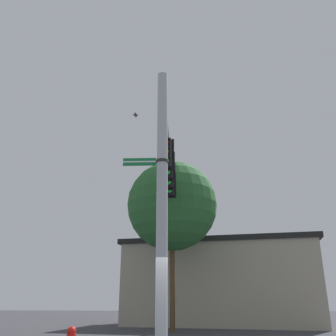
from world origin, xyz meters
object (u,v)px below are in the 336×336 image
Objects in this scene: traffic_light_mid_outer at (169,175)px; bird_flying at (136,115)px; traffic_light_mid_inner at (168,165)px; traffic_light_nearest_pole at (166,153)px; street_name_sign at (153,162)px; traffic_light_arm_end at (170,184)px.

traffic_light_mid_outer is 3.93× the size of bird_flying.
traffic_light_mid_inner is 1.00× the size of traffic_light_mid_outer.
street_name_sign is at bearing 86.43° from traffic_light_nearest_pole.
traffic_light_mid_outer is (0.05, -1.23, 0.00)m from traffic_light_mid_inner.
bird_flying reaches higher than traffic_light_mid_outer.
traffic_light_nearest_pole is 2.46m from traffic_light_mid_outer.
street_name_sign is (0.10, 3.64, -1.25)m from traffic_light_mid_inner.
traffic_light_nearest_pole is 2.72m from street_name_sign.
traffic_light_nearest_pole is 1.00× the size of traffic_light_arm_end.
traffic_light_nearest_pole is at bearing 92.51° from traffic_light_mid_inner.
traffic_light_mid_inner and traffic_light_arm_end have the same top height.
traffic_light_nearest_pole and traffic_light_arm_end have the same top height.
street_name_sign is (0.04, 4.87, -1.25)m from traffic_light_mid_outer.
traffic_light_mid_inner is at bearing 92.51° from traffic_light_mid_outer.
traffic_light_mid_outer reaches higher than street_name_sign.
traffic_light_arm_end is 3.93× the size of bird_flying.
traffic_light_arm_end is 6.23m from street_name_sign.
traffic_light_arm_end is at bearing -89.89° from street_name_sign.
traffic_light_mid_outer is 5.03m from street_name_sign.
traffic_light_mid_inner is at bearing 125.19° from bird_flying.
traffic_light_nearest_pole is at bearing 92.51° from traffic_light_mid_outer.
traffic_light_nearest_pole is 3.93× the size of bird_flying.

